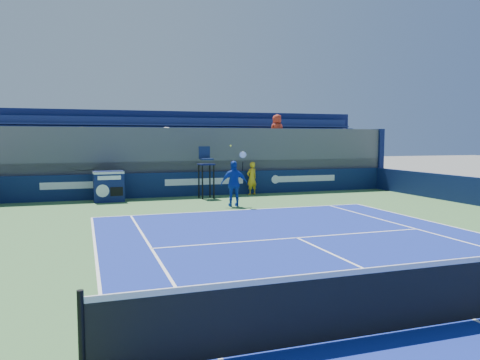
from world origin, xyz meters
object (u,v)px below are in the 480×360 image
object	(u,v)px
tennis_net	(476,286)
match_clock	(109,186)
ball_person	(252,178)
tennis_player	(234,184)
umpire_chair	(206,166)

from	to	relation	value
tennis_net	match_clock	size ratio (longest dim) A/B	8.32
ball_person	tennis_net	distance (m)	16.81
match_clock	tennis_player	size ratio (longest dim) A/B	0.54
ball_person	umpire_chair	bearing A→B (deg)	-6.56
tennis_net	match_clock	world-z (taller)	match_clock
match_clock	umpire_chair	xyz separation A→B (m)	(4.46, -0.18, 0.79)
ball_person	tennis_player	size ratio (longest dim) A/B	0.65
ball_person	match_clock	xyz separation A→B (m)	(-7.02, -0.48, -0.10)
ball_person	match_clock	bearing A→B (deg)	-17.18
match_clock	umpire_chair	size ratio (longest dim) A/B	0.56
umpire_chair	tennis_net	bearing A→B (deg)	-89.27
tennis_player	ball_person	bearing A→B (deg)	60.12
umpire_chair	tennis_player	bearing A→B (deg)	-81.71
umpire_chair	tennis_player	xyz separation A→B (m)	(0.44, -3.02, -0.56)
match_clock	ball_person	bearing A→B (deg)	3.92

